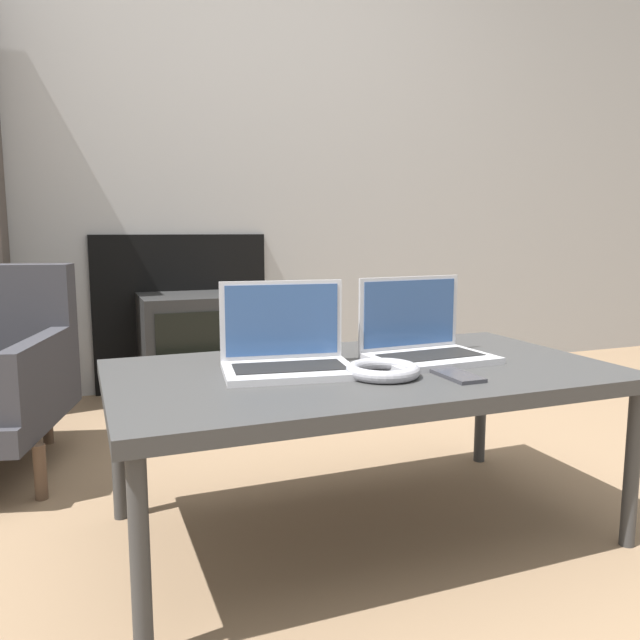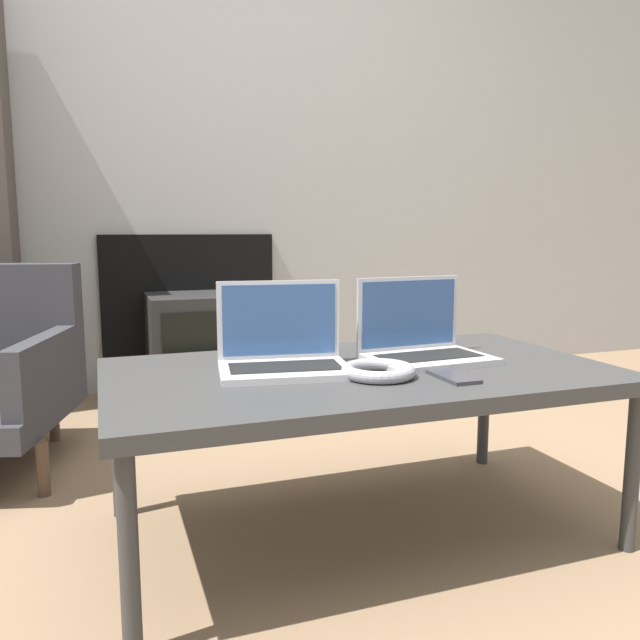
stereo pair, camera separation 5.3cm
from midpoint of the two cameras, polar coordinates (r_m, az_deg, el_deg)
The scene contains 8 objects.
ground_plane at distance 1.55m, azimuth 5.93°, elevation -21.45°, with size 14.00×14.00×0.00m, color #7A6047.
wall_back at distance 3.17m, azimuth -10.19°, elevation 17.52°, with size 7.00×0.08×2.60m.
table at distance 1.56m, azimuth 3.07°, elevation -5.51°, with size 1.23×0.69×0.43m.
laptop_left at distance 1.51m, azimuth -4.08°, elevation -2.86°, with size 0.34×0.26×0.21m.
laptop_right at distance 1.66m, azimuth 8.46°, elevation -1.92°, with size 0.32×0.23×0.21m.
headphones at distance 1.46m, azimuth 4.77°, elevation -4.61°, with size 0.17×0.17×0.03m.
phone at distance 1.48m, azimuth 11.33°, elevation -4.96°, with size 0.07×0.15×0.01m.
tv at distance 2.90m, azimuth -12.27°, elevation -2.44°, with size 0.43×0.41×0.48m.
Camera 1 is at (-0.65, -1.18, 0.77)m, focal length 35.00 mm.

